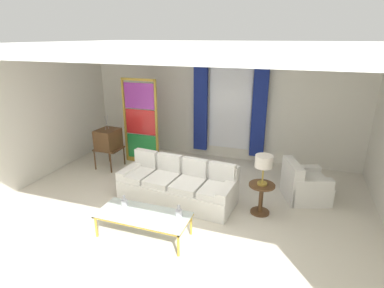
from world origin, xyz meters
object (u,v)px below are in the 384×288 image
object	(u,v)px
armchair_white	(303,186)
stained_glass_divider	(141,124)
bottle_blue_decanter	(124,203)
table_lamp_brass	(264,163)
couch_white_long	(179,185)
bottle_crystal_tall	(179,213)
coffee_table	(143,216)
peacock_figurine	(152,161)
vintage_tv	(108,140)
round_side_table	(261,196)

from	to	relation	value
armchair_white	stained_glass_divider	bearing A→B (deg)	170.82
bottle_blue_decanter	table_lamp_brass	world-z (taller)	table_lamp_brass
couch_white_long	bottle_crystal_tall	distance (m)	1.36
couch_white_long	stained_glass_divider	size ratio (longest dim) A/B	1.09
couch_white_long	bottle_blue_decanter	xyz separation A→B (m)	(-0.49, -1.27, 0.18)
coffee_table	peacock_figurine	world-z (taller)	peacock_figurine
bottle_crystal_tall	stained_glass_divider	bearing A→B (deg)	127.84
bottle_blue_decanter	vintage_tv	bearing A→B (deg)	128.80
couch_white_long	armchair_white	size ratio (longest dim) A/B	2.31
vintage_tv	peacock_figurine	xyz separation A→B (m)	(1.09, 0.19, -0.51)
coffee_table	bottle_blue_decanter	size ratio (longest dim) A/B	6.96
coffee_table	bottle_blue_decanter	world-z (taller)	bottle_blue_decanter
couch_white_long	stained_glass_divider	bearing A→B (deg)	137.66
vintage_tv	round_side_table	xyz separation A→B (m)	(3.91, -0.93, -0.37)
vintage_tv	bottle_crystal_tall	bearing A→B (deg)	-38.30
bottle_blue_decanter	vintage_tv	distance (m)	2.81
bottle_blue_decanter	stained_glass_divider	world-z (taller)	stained_glass_divider
bottle_crystal_tall	armchair_white	size ratio (longest dim) A/B	0.21
bottle_crystal_tall	round_side_table	xyz separation A→B (m)	(1.16, 1.24, -0.13)
coffee_table	peacock_figurine	distance (m)	2.72
armchair_white	peacock_figurine	bearing A→B (deg)	175.45
couch_white_long	stained_glass_divider	xyz separation A→B (m)	(-1.62, 1.48, 0.75)
stained_glass_divider	round_side_table	size ratio (longest dim) A/B	3.70
armchair_white	round_side_table	bearing A→B (deg)	-131.40
round_side_table	bottle_blue_decanter	bearing A→B (deg)	-149.84
stained_glass_divider	round_side_table	bearing A→B (deg)	-24.51
bottle_crystal_tall	peacock_figurine	world-z (taller)	bottle_crystal_tall
coffee_table	bottle_blue_decanter	bearing A→B (deg)	165.20
couch_white_long	armchair_white	world-z (taller)	couch_white_long
vintage_tv	armchair_white	distance (m)	4.67
vintage_tv	bottle_blue_decanter	bearing A→B (deg)	-51.20
peacock_figurine	stained_glass_divider	bearing A→B (deg)	141.62
armchair_white	round_side_table	distance (m)	1.13
couch_white_long	vintage_tv	xyz separation A→B (m)	(-2.25, 0.92, 0.42)
couch_white_long	coffee_table	size ratio (longest dim) A/B	1.56
peacock_figurine	round_side_table	world-z (taller)	round_side_table
vintage_tv	couch_white_long	bearing A→B (deg)	-22.19
armchair_white	round_side_table	xyz separation A→B (m)	(-0.75, -0.85, 0.07)
round_side_table	armchair_white	bearing A→B (deg)	48.60
couch_white_long	peacock_figurine	distance (m)	1.61
coffee_table	peacock_figurine	size ratio (longest dim) A/B	2.57
vintage_tv	round_side_table	world-z (taller)	vintage_tv
bottle_blue_decanter	table_lamp_brass	xyz separation A→B (m)	(2.15, 1.25, 0.54)
peacock_figurine	round_side_table	distance (m)	3.04
bottle_crystal_tall	table_lamp_brass	distance (m)	1.78
bottle_crystal_tall	vintage_tv	world-z (taller)	vintage_tv
stained_glass_divider	peacock_figurine	world-z (taller)	stained_glass_divider
coffee_table	table_lamp_brass	bearing A→B (deg)	37.96
bottle_blue_decanter	couch_white_long	bearing A→B (deg)	68.73
couch_white_long	peacock_figurine	size ratio (longest dim) A/B	4.01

